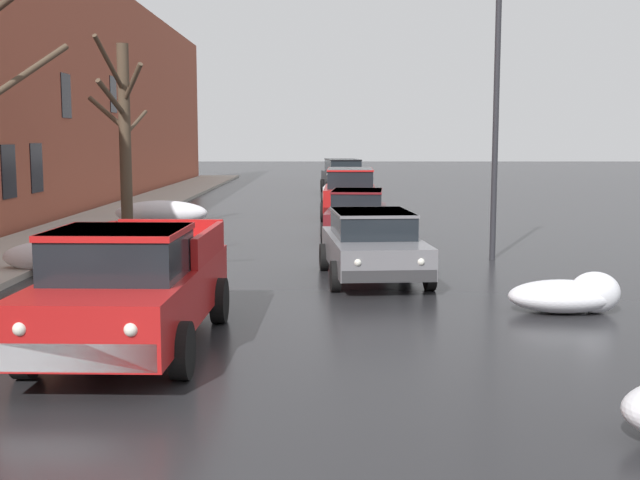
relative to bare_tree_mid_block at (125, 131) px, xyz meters
name	(u,v)px	position (x,y,z in m)	size (l,w,h in m)	color
left_sidewalk_slab	(47,242)	(-1.59, -2.82, -3.09)	(2.87, 80.00, 0.14)	#A8A399
snow_bank_mid_block_left	(69,257)	(0.52, -7.74, -2.79)	(2.80, 0.98, 0.75)	white
snow_bank_near_corner_right	(577,295)	(10.33, -11.71, -2.85)	(1.86, 1.07, 0.70)	white
snow_bank_along_right_kerb	(166,213)	(0.75, 2.23, -2.75)	(3.11, 1.04, 0.85)	white
bare_tree_mid_block	(125,131)	(0.00, 0.00, 0.00)	(2.04, 4.01, 5.85)	#4C3D2D
pickup_truck_red_approaching_near_lane	(134,287)	(3.41, -14.13, -2.27)	(2.24, 5.27, 1.76)	red
sedan_grey_parked_kerbside_close	(375,243)	(7.12, -8.41, -2.40)	(2.26, 4.33, 1.42)	slate
sedan_maroon_parked_kerbside_mid	(359,213)	(7.10, -1.39, -2.40)	(2.14, 4.43, 1.42)	maroon
suv_red_parked_far_down_block	(352,191)	(7.12, 4.94, -2.17)	(2.21, 4.68, 1.82)	red
sedan_white_queued_behind_truck	(346,188)	(7.09, 10.95, -2.40)	(2.07, 4.17, 1.42)	silver
suv_black_at_far_intersection	(344,175)	(7.23, 18.83, -2.17)	(2.41, 4.78, 1.82)	black
street_lamp_post	(498,110)	(10.21, -5.55, 0.43)	(0.44, 0.24, 6.46)	#28282D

